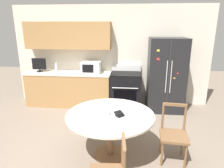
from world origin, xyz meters
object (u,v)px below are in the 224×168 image
object	(u,v)px
counter_bottle	(56,68)
dining_chair_right	(174,135)
countertop_tv	(39,65)
oven_range	(125,90)
microwave	(91,67)
candle_glass	(107,113)
refrigerator	(166,75)
wallet	(119,114)

from	to	relation	value
counter_bottle	dining_chair_right	bearing A→B (deg)	-39.26
countertop_tv	dining_chair_right	world-z (taller)	countertop_tv
oven_range	microwave	size ratio (longest dim) A/B	2.21
candle_glass	counter_bottle	bearing A→B (deg)	126.44
counter_bottle	candle_glass	xyz separation A→B (m)	(1.64, -2.22, -0.23)
microwave	counter_bottle	world-z (taller)	microwave
refrigerator	countertop_tv	distance (m)	3.30
refrigerator	counter_bottle	xyz separation A→B (m)	(-2.85, 0.14, 0.10)
counter_bottle	candle_glass	size ratio (longest dim) A/B	3.19
countertop_tv	candle_glass	xyz separation A→B (m)	(2.08, -2.16, -0.31)
microwave	wallet	size ratio (longest dim) A/B	2.80
dining_chair_right	wallet	world-z (taller)	dining_chair_right
refrigerator	candle_glass	world-z (taller)	refrigerator
dining_chair_right	microwave	bearing A→B (deg)	-45.97
refrigerator	oven_range	size ratio (longest dim) A/B	1.68
counter_bottle	dining_chair_right	xyz separation A→B (m)	(2.68, -2.19, -0.57)
microwave	dining_chair_right	size ratio (longest dim) A/B	0.54
microwave	oven_range	bearing A→B (deg)	-2.83
countertop_tv	wallet	size ratio (longest dim) A/B	2.08
microwave	counter_bottle	bearing A→B (deg)	176.84
wallet	microwave	bearing A→B (deg)	111.79
dining_chair_right	candle_glass	distance (m)	1.10
candle_glass	microwave	bearing A→B (deg)	107.60
counter_bottle	wallet	xyz separation A→B (m)	(1.83, -2.24, -0.23)
dining_chair_right	candle_glass	size ratio (longest dim) A/B	10.31
countertop_tv	counter_bottle	world-z (taller)	countertop_tv
microwave	candle_glass	world-z (taller)	microwave
candle_glass	wallet	distance (m)	0.19
oven_range	countertop_tv	xyz separation A→B (m)	(-2.30, 0.04, 0.62)
dining_chair_right	wallet	bearing A→B (deg)	8.43
oven_range	candle_glass	bearing A→B (deg)	-95.85
oven_range	microwave	xyz separation A→B (m)	(-0.91, 0.04, 0.58)
refrigerator	wallet	size ratio (longest dim) A/B	10.39
oven_range	candle_glass	distance (m)	2.16
refrigerator	candle_glass	bearing A→B (deg)	-120.26
microwave	candle_glass	xyz separation A→B (m)	(0.69, -2.17, -0.27)
microwave	dining_chair_right	world-z (taller)	microwave
wallet	candle_glass	bearing A→B (deg)	173.12
refrigerator	candle_glass	distance (m)	2.41
refrigerator	countertop_tv	xyz separation A→B (m)	(-3.30, 0.09, 0.19)
refrigerator	countertop_tv	bearing A→B (deg)	178.45
oven_range	dining_chair_right	xyz separation A→B (m)	(0.83, -2.10, -0.03)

